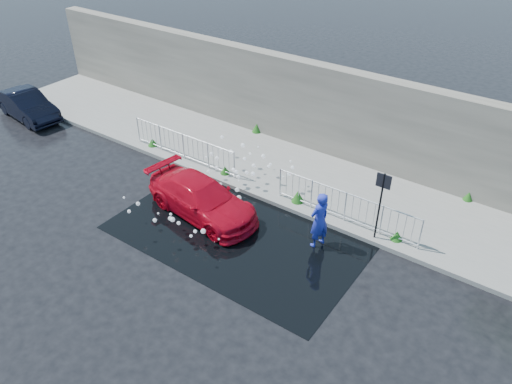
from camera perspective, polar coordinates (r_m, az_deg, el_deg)
ground at (r=15.81m, az=-5.47°, el=-5.85°), size 90.00×90.00×0.00m
pavement at (r=19.07m, az=4.17°, el=2.20°), size 30.00×4.00×0.15m
curb at (r=17.65m, az=0.75°, el=-0.57°), size 30.00×0.25×0.16m
retaining_wall at (r=19.92m, az=7.76°, el=9.39°), size 30.00×0.60×3.50m
puddle at (r=16.16m, az=-1.83°, el=-4.65°), size 8.00×5.00×0.01m
sign_post at (r=15.25m, az=14.12°, el=-0.45°), size 0.45×0.06×2.50m
railing_left at (r=19.72m, az=-8.30°, el=5.28°), size 5.05×0.05×1.10m
railing_right at (r=16.35m, az=10.17°, el=-1.54°), size 5.05×0.05×1.10m
weeds at (r=18.65m, az=3.04°, el=2.38°), size 12.17×3.93×0.43m
water_spray at (r=17.59m, az=-3.80°, el=1.55°), size 3.67×5.75×1.05m
red_car at (r=16.73m, az=-6.19°, el=-0.72°), size 4.47×2.29×1.24m
dark_car at (r=25.46m, az=-24.69°, el=9.02°), size 3.99×1.81×1.27m
person at (r=15.22m, az=7.24°, el=-3.20°), size 0.66×0.81×1.92m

